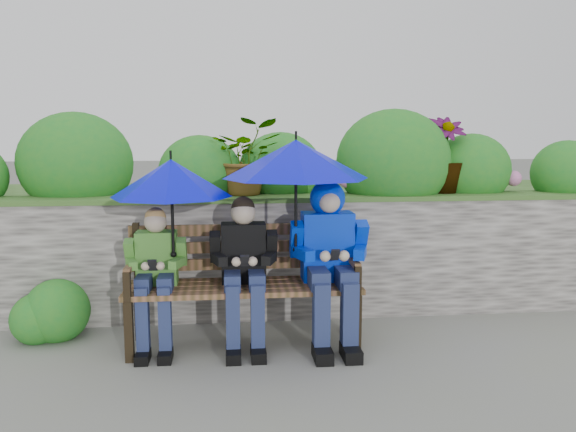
{
  "coord_description": "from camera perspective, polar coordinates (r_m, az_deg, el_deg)",
  "views": [
    {
      "loc": [
        -0.42,
        -3.93,
        1.54
      ],
      "look_at": [
        0.0,
        0.1,
        0.95
      ],
      "focal_mm": 35.0,
      "sensor_mm": 36.0,
      "label": 1
    }
  ],
  "objects": [
    {
      "name": "garden_backdrop",
      "position": [
        5.61,
        -1.94,
        -0.95
      ],
      "size": [
        8.03,
        2.85,
        1.85
      ],
      "color": "#504C48",
      "rests_on": "ground"
    },
    {
      "name": "boy_left",
      "position": [
        4.11,
        -13.29,
        -5.36
      ],
      "size": [
        0.43,
        0.5,
        1.03
      ],
      "color": "#397920",
      "rests_on": "ground"
    },
    {
      "name": "park_bench",
      "position": [
        4.17,
        -4.52,
        -6.09
      ],
      "size": [
        1.69,
        0.5,
        0.89
      ],
      "color": "black",
      "rests_on": "ground"
    },
    {
      "name": "boy_right",
      "position": [
        4.11,
        4.23,
        -3.43
      ],
      "size": [
        0.56,
        0.68,
        1.2
      ],
      "color": "#001BC7",
      "rests_on": "ground"
    },
    {
      "name": "ground",
      "position": [
        4.24,
        0.14,
        -13.01
      ],
      "size": [
        60.0,
        60.0,
        0.0
      ],
      "primitive_type": "plane",
      "color": "slate",
      "rests_on": "ground"
    },
    {
      "name": "umbrella_right",
      "position": [
        3.96,
        0.81,
        5.79
      ],
      "size": [
        1.04,
        1.04,
        0.87
      ],
      "color": "#0005D5",
      "rests_on": "ground"
    },
    {
      "name": "boy_middle",
      "position": [
        4.07,
        -4.49,
        -4.89
      ],
      "size": [
        0.48,
        0.56,
        1.1
      ],
      "color": "black",
      "rests_on": "ground"
    },
    {
      "name": "umbrella_left",
      "position": [
        3.98,
        -11.77,
        3.77
      ],
      "size": [
        0.84,
        0.84,
        0.75
      ],
      "color": "#0005D5",
      "rests_on": "ground"
    }
  ]
}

